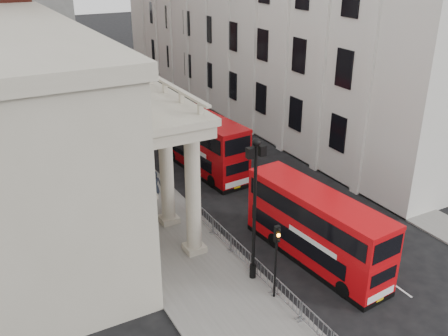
# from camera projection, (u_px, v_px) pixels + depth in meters

# --- Properties ---
(ground) EXTENTS (260.00, 260.00, 0.00)m
(ground) POSITION_uv_depth(u_px,v_px,m) (304.00, 317.00, 25.16)
(ground) COLOR black
(ground) RESTS_ON ground
(sidewalk_west) EXTENTS (6.00, 140.00, 0.12)m
(sidewalk_west) POSITION_uv_depth(u_px,v_px,m) (89.00, 141.00, 47.88)
(sidewalk_west) COLOR slate
(sidewalk_west) RESTS_ON ground
(sidewalk_east) EXTENTS (3.00, 140.00, 0.12)m
(sidewalk_east) POSITION_uv_depth(u_px,v_px,m) (238.00, 116.00, 55.12)
(sidewalk_east) COLOR slate
(sidewalk_east) RESTS_ON ground
(kerb) EXTENTS (0.20, 140.00, 0.14)m
(kerb) POSITION_uv_depth(u_px,v_px,m) (119.00, 136.00, 49.17)
(kerb) COLOR slate
(kerb) RESTS_ON ground
(portico_building) EXTENTS (9.00, 28.00, 12.00)m
(portico_building) POSITION_uv_depth(u_px,v_px,m) (13.00, 133.00, 32.56)
(portico_building) COLOR #A8A08C
(portico_building) RESTS_ON ground
(lamp_post_south) EXTENTS (1.05, 0.44, 8.32)m
(lamp_post_south) POSITION_uv_depth(u_px,v_px,m) (255.00, 201.00, 26.11)
(lamp_post_south) COLOR black
(lamp_post_south) RESTS_ON sidewalk_west
(lamp_post_mid) EXTENTS (1.05, 0.44, 8.32)m
(lamp_post_mid) POSITION_uv_depth(u_px,v_px,m) (146.00, 118.00, 38.95)
(lamp_post_mid) COLOR black
(lamp_post_mid) RESTS_ON sidewalk_west
(lamp_post_north) EXTENTS (1.05, 0.44, 8.32)m
(lamp_post_north) POSITION_uv_depth(u_px,v_px,m) (92.00, 76.00, 51.78)
(lamp_post_north) COLOR black
(lamp_post_north) RESTS_ON sidewalk_west
(traffic_light) EXTENTS (0.28, 0.33, 4.30)m
(traffic_light) POSITION_uv_depth(u_px,v_px,m) (277.00, 249.00, 25.27)
(traffic_light) COLOR black
(traffic_light) RESTS_ON sidewalk_west
(crowd_barriers) EXTENTS (0.50, 18.75, 1.10)m
(crowd_barriers) POSITION_uv_depth(u_px,v_px,m) (274.00, 285.00, 26.52)
(crowd_barriers) COLOR gray
(crowd_barriers) RESTS_ON sidewalk_west
(bus_near) EXTENTS (3.29, 10.23, 4.34)m
(bus_near) POSITION_uv_depth(u_px,v_px,m) (316.00, 226.00, 28.95)
(bus_near) COLOR red
(bus_near) RESTS_ON ground
(bus_far) EXTENTS (3.60, 11.14, 4.73)m
(bus_far) POSITION_uv_depth(u_px,v_px,m) (200.00, 140.00, 41.32)
(bus_far) COLOR #B0080C
(bus_far) RESTS_ON ground
(pedestrian_a) EXTENTS (0.75, 0.53, 1.92)m
(pedestrian_a) POSITION_uv_depth(u_px,v_px,m) (141.00, 193.00, 35.51)
(pedestrian_a) COLOR black
(pedestrian_a) RESTS_ON sidewalk_west
(pedestrian_b) EXTENTS (0.89, 0.75, 1.65)m
(pedestrian_b) POSITION_uv_depth(u_px,v_px,m) (109.00, 196.00, 35.37)
(pedestrian_b) COLOR black
(pedestrian_b) RESTS_ON sidewalk_west
(pedestrian_c) EXTENTS (1.03, 0.79, 1.87)m
(pedestrian_c) POSITION_uv_depth(u_px,v_px,m) (155.00, 183.00, 37.09)
(pedestrian_c) COLOR black
(pedestrian_c) RESTS_ON sidewalk_west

